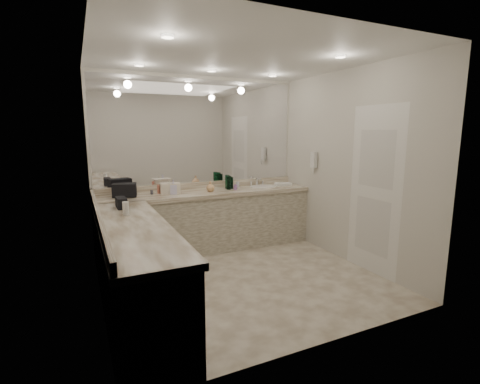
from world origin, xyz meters
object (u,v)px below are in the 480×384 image
sink (263,187)px  soap_bottle_c (210,186)px  wall_phone (314,160)px  hand_towel (283,184)px  black_toiletry_bag (125,191)px  soap_bottle_a (169,187)px  cream_cosmetic_case (170,188)px  soap_bottle_b (173,187)px

sink → soap_bottle_c: soap_bottle_c is taller
wall_phone → hand_towel: size_ratio=0.97×
hand_towel → black_toiletry_bag: bearing=179.5°
wall_phone → soap_bottle_a: wall_phone is taller
cream_cosmetic_case → soap_bottle_c: size_ratio=1.73×
sink → soap_bottle_a: soap_bottle_a is taller
wall_phone → black_toiletry_bag: bearing=169.2°
wall_phone → black_toiletry_bag: size_ratio=0.77×
wall_phone → hand_towel: (-0.23, 0.50, -0.43)m
sink → hand_towel: hand_towel is taller
wall_phone → hand_towel: 0.70m
hand_towel → soap_bottle_c: soap_bottle_c is taller
cream_cosmetic_case → hand_towel: 1.88m
cream_cosmetic_case → soap_bottle_b: size_ratio=1.32×
soap_bottle_a → soap_bottle_b: 0.06m
hand_towel → sink: bearing=179.8°
soap_bottle_c → wall_phone: bearing=-16.1°
wall_phone → hand_towel: bearing=114.3°
wall_phone → cream_cosmetic_case: bearing=166.0°
black_toiletry_bag → soap_bottle_b: 0.66m
cream_cosmetic_case → soap_bottle_b: 0.07m
hand_towel → soap_bottle_b: bearing=-178.8°
soap_bottle_a → cream_cosmetic_case: bearing=57.6°
sink → wall_phone: 0.91m
soap_bottle_a → hand_towel: bearing=0.6°
sink → soap_bottle_a: size_ratio=2.19×
cream_cosmetic_case → sink: bearing=8.1°
sink → cream_cosmetic_case: bearing=179.1°
sink → soap_bottle_c: size_ratio=2.78×
black_toiletry_bag → cream_cosmetic_case: 0.62m
hand_towel → soap_bottle_b: (-1.85, -0.04, 0.08)m
sink → hand_towel: 0.38m
sink → soap_bottle_c: bearing=-176.3°
soap_bottle_a → soap_bottle_c: (0.61, -0.04, -0.02)m
wall_phone → black_toiletry_bag: 2.80m
black_toiletry_bag → soap_bottle_b: bearing=-5.4°
sink → soap_bottle_b: size_ratio=2.12×
hand_towel → cream_cosmetic_case: bearing=179.2°
cream_cosmetic_case → soap_bottle_c: bearing=0.9°
sink → soap_bottle_b: (-1.47, -0.04, 0.11)m
hand_towel → soap_bottle_b: 1.85m
soap_bottle_b → sink: bearing=1.5°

